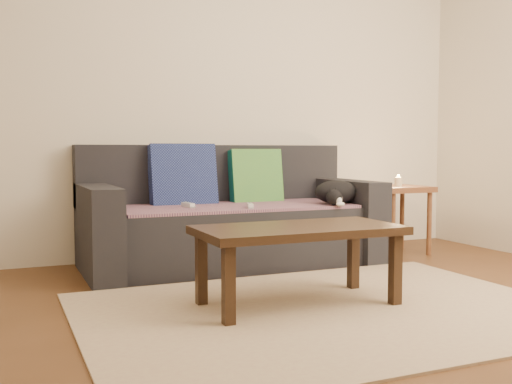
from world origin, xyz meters
The scene contains 13 objects.
ground centered at (0.00, 0.00, 0.00)m, with size 4.50×4.50×0.00m, color brown.
back_wall centered at (0.00, 2.00, 1.30)m, with size 4.50×0.04×2.60m, color beige.
sofa centered at (0.00, 1.57, 0.31)m, with size 2.10×0.94×0.87m.
throw_blanket centered at (0.00, 1.48, 0.43)m, with size 1.66×0.74×0.02m, color #3E2546.
cushion_navy centered at (-0.30, 1.74, 0.63)m, with size 0.49×0.12×0.49m, color #0F1643.
cushion_green centered at (0.28, 1.74, 0.63)m, with size 0.41×0.10×0.41m, color #0D554B.
cat centered at (0.72, 1.28, 0.52)m, with size 0.41×0.39×0.17m.
wii_remote_a centered at (-0.35, 1.46, 0.46)m, with size 0.15×0.04×0.03m, color white.
wii_remote_b centered at (0.03, 1.24, 0.46)m, with size 0.15×0.04×0.03m, color white.
side_table centered at (1.41, 1.46, 0.45)m, with size 0.43×0.43×0.54m.
candle centered at (1.41, 1.46, 0.58)m, with size 0.06×0.06×0.09m.
rug centered at (0.00, 0.15, 0.01)m, with size 2.50×1.80×0.01m, color tan.
coffee_table centered at (-0.09, 0.31, 0.38)m, with size 1.08×0.54×0.43m.
Camera 1 is at (-1.54, -2.49, 0.83)m, focal length 42.00 mm.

